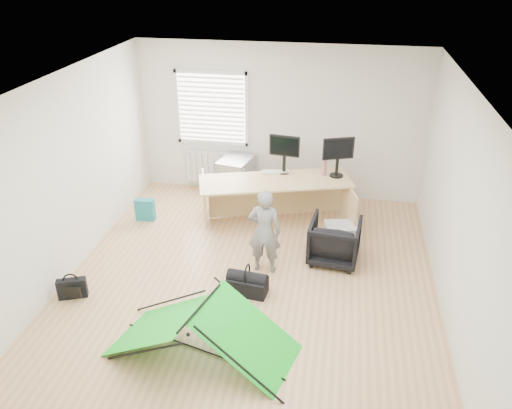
% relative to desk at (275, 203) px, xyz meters
% --- Properties ---
extents(ground, '(5.50, 5.50, 0.00)m').
position_rel_desk_xyz_m(ground, '(-0.11, -1.53, -0.41)').
color(ground, tan).
rests_on(ground, ground).
extents(back_wall, '(5.00, 0.02, 2.70)m').
position_rel_desk_xyz_m(back_wall, '(-0.11, 1.22, 0.94)').
color(back_wall, silver).
rests_on(back_wall, ground).
extents(window, '(1.20, 0.06, 1.20)m').
position_rel_desk_xyz_m(window, '(-1.31, 1.18, 1.14)').
color(window, silver).
rests_on(window, back_wall).
extents(radiator, '(1.00, 0.12, 0.60)m').
position_rel_desk_xyz_m(radiator, '(-1.31, 1.14, 0.04)').
color(radiator, silver).
rests_on(radiator, back_wall).
extents(desk, '(2.50, 1.43, 0.81)m').
position_rel_desk_xyz_m(desk, '(0.00, 0.00, 0.00)').
color(desk, tan).
rests_on(desk, ground).
extents(filing_cabinet, '(0.63, 0.76, 0.77)m').
position_rel_desk_xyz_m(filing_cabinet, '(-0.82, 0.84, -0.02)').
color(filing_cabinet, '#9B9DA0').
rests_on(filing_cabinet, ground).
extents(monitor_left, '(0.50, 0.17, 0.47)m').
position_rel_desk_xyz_m(monitor_left, '(0.10, 0.33, 0.64)').
color(monitor_left, black).
rests_on(monitor_left, desk).
extents(monitor_right, '(0.51, 0.28, 0.48)m').
position_rel_desk_xyz_m(monitor_right, '(0.94, 0.32, 0.64)').
color(monitor_right, black).
rests_on(monitor_right, desk).
extents(keyboard, '(0.48, 0.24, 0.02)m').
position_rel_desk_xyz_m(keyboard, '(-0.03, 0.30, 0.42)').
color(keyboard, beige).
rests_on(keyboard, desk).
extents(thermos, '(0.10, 0.10, 0.28)m').
position_rel_desk_xyz_m(thermos, '(0.74, 0.34, 0.54)').
color(thermos, '#AB5F68').
rests_on(thermos, desk).
extents(office_chair, '(0.76, 0.78, 0.65)m').
position_rel_desk_xyz_m(office_chair, '(0.99, -0.86, -0.08)').
color(office_chair, black).
rests_on(office_chair, ground).
extents(person, '(0.46, 0.30, 1.25)m').
position_rel_desk_xyz_m(person, '(0.04, -1.28, 0.22)').
color(person, slate).
rests_on(person, ground).
extents(kite, '(2.21, 1.39, 0.63)m').
position_rel_desk_xyz_m(kite, '(-0.39, -2.99, -0.09)').
color(kite, '#13C924').
rests_on(kite, ground).
extents(storage_crate, '(0.58, 0.46, 0.29)m').
position_rel_desk_xyz_m(storage_crate, '(1.10, -0.31, -0.26)').
color(storage_crate, silver).
rests_on(storage_crate, ground).
extents(tote_bag, '(0.32, 0.16, 0.37)m').
position_rel_desk_xyz_m(tote_bag, '(-2.15, -0.20, -0.22)').
color(tote_bag, '#1C717C').
rests_on(tote_bag, ground).
extents(laptop_bag, '(0.38, 0.24, 0.28)m').
position_rel_desk_xyz_m(laptop_bag, '(-2.32, -2.34, -0.27)').
color(laptop_bag, black).
rests_on(laptop_bag, ground).
extents(white_box, '(0.11, 0.11, 0.09)m').
position_rel_desk_xyz_m(white_box, '(-0.36, -2.62, -0.36)').
color(white_box, silver).
rests_on(white_box, ground).
extents(duffel_bag, '(0.55, 0.33, 0.23)m').
position_rel_desk_xyz_m(duffel_bag, '(-0.10, -1.85, -0.29)').
color(duffel_bag, black).
rests_on(duffel_bag, ground).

